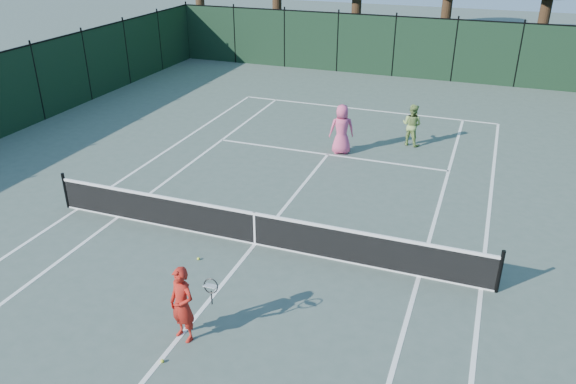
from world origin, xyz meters
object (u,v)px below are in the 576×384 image
(coach, at_px, (182,304))
(player_pink, at_px, (342,129))
(loose_ball_midcourt, at_px, (198,259))
(player_green, at_px, (412,125))
(loose_ball_near_cart, at_px, (162,361))

(coach, height_order, player_pink, player_pink)
(loose_ball_midcourt, bearing_deg, coach, -66.56)
(player_green, xyz_separation_m, loose_ball_midcourt, (-3.52, -9.51, -0.73))
(loose_ball_midcourt, bearing_deg, player_green, 69.68)
(player_pink, height_order, loose_ball_midcourt, player_pink)
(loose_ball_near_cart, xyz_separation_m, loose_ball_midcourt, (-1.05, 3.33, 0.00))
(player_green, height_order, loose_ball_midcourt, player_green)
(coach, bearing_deg, player_pink, 104.88)
(coach, distance_m, loose_ball_near_cart, 1.08)
(player_green, relative_size, loose_ball_near_cart, 22.38)
(player_green, distance_m, loose_ball_midcourt, 10.17)
(player_green, xyz_separation_m, loose_ball_near_cart, (-2.47, -12.84, -0.73))
(player_pink, bearing_deg, coach, 65.41)
(coach, bearing_deg, player_green, 95.01)
(coach, distance_m, loose_ball_midcourt, 2.90)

